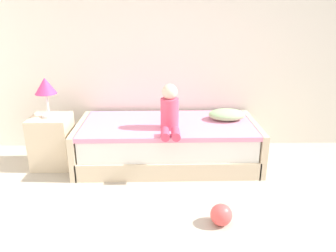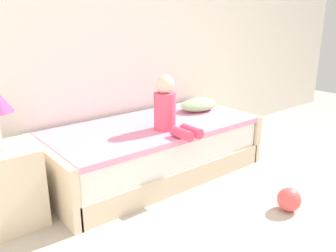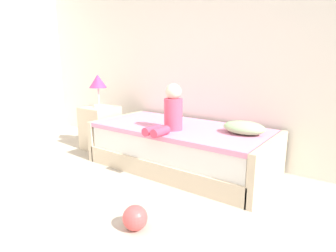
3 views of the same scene
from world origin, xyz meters
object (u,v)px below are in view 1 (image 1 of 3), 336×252
(nightstand, at_px, (52,141))
(table_lamp, at_px, (45,88))
(bed, at_px, (168,143))
(child_figure, at_px, (170,112))
(toy_ball, at_px, (221,215))
(pillow, at_px, (227,115))

(nightstand, distance_m, table_lamp, 0.64)
(nightstand, bearing_deg, bed, 1.89)
(child_figure, bearing_deg, toy_ball, -68.09)
(child_figure, xyz_separation_m, pillow, (0.69, 0.33, -0.14))
(pillow, bearing_deg, table_lamp, -175.99)
(bed, relative_size, table_lamp, 4.69)
(pillow, bearing_deg, toy_ball, -101.65)
(nightstand, height_order, child_figure, child_figure)
(toy_ball, bearing_deg, table_lamp, 145.81)
(table_lamp, relative_size, child_figure, 0.88)
(pillow, height_order, toy_ball, pillow)
(child_figure, bearing_deg, table_lamp, 172.35)
(bed, xyz_separation_m, toy_ball, (0.43, -1.26, -0.15))
(bed, xyz_separation_m, child_figure, (0.02, -0.23, 0.46))
(child_figure, bearing_deg, nightstand, 172.35)
(table_lamp, xyz_separation_m, pillow, (2.06, 0.14, -0.37))
(pillow, xyz_separation_m, toy_ball, (-0.28, -1.36, -0.47))
(child_figure, relative_size, toy_ball, 2.69)
(child_figure, relative_size, pillow, 1.16)
(table_lamp, bearing_deg, child_figure, -7.65)
(table_lamp, bearing_deg, bed, 1.89)
(nightstand, xyz_separation_m, toy_ball, (1.78, -1.21, -0.21))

